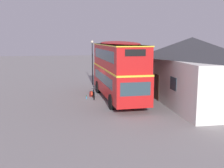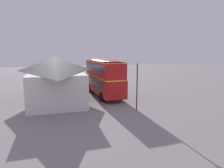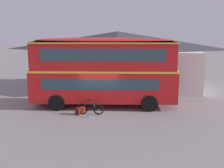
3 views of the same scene
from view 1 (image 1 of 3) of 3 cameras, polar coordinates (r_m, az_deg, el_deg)
ground_plane at (r=22.71m, az=-0.78°, el=-3.20°), size 120.00×120.00×0.00m
double_decker_bus at (r=22.22m, az=1.26°, el=3.43°), size 10.01×2.94×4.79m
touring_bicycle at (r=23.00m, az=-3.88°, el=-2.11°), size 1.72×0.46×1.01m
backpack_on_ground at (r=23.73m, az=-4.36°, el=-2.04°), size 0.38×0.36×0.49m
water_bottle_green_metal at (r=23.40m, az=-5.34°, el=-2.61°), size 0.06×0.06×0.21m
water_bottle_blue_sports at (r=22.99m, az=-5.36°, el=-2.83°), size 0.08×0.08×0.21m
pub_building at (r=23.52m, az=16.18°, el=3.29°), size 14.60×6.36×5.10m
street_lamp at (r=29.47m, az=-4.13°, el=5.49°), size 0.28×0.28×4.78m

